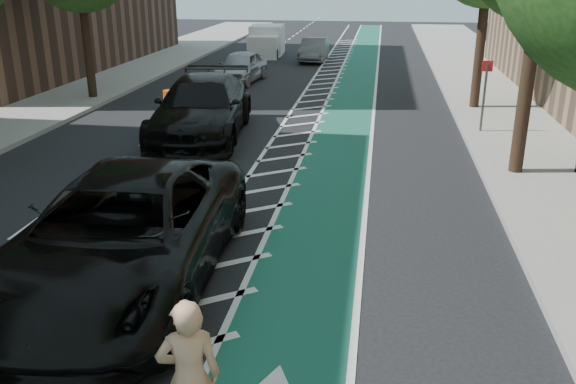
% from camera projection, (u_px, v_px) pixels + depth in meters
% --- Properties ---
extents(ground, '(120.00, 120.00, 0.00)m').
position_uv_depth(ground, '(122.00, 295.00, 10.42)').
color(ground, black).
rests_on(ground, ground).
extents(bike_lane, '(2.00, 90.00, 0.01)m').
position_uv_depth(bike_lane, '(339.00, 145.00, 19.28)').
color(bike_lane, '#17523C').
rests_on(bike_lane, ground).
extents(buffer_strip, '(1.40, 90.00, 0.01)m').
position_uv_depth(buffer_strip, '(292.00, 143.00, 19.49)').
color(buffer_strip, silver).
rests_on(buffer_strip, ground).
extents(sidewalk_right, '(5.00, 90.00, 0.15)m').
position_uv_depth(sidewalk_right, '(555.00, 152.00, 18.34)').
color(sidewalk_right, gray).
rests_on(sidewalk_right, ground).
extents(curb_right, '(0.12, 90.00, 0.16)m').
position_uv_depth(curb_right, '(471.00, 148.00, 18.68)').
color(curb_right, gray).
rests_on(curb_right, ground).
extents(curb_left, '(0.12, 90.00, 0.16)m').
position_uv_depth(curb_left, '(43.00, 131.00, 20.67)').
color(curb_left, gray).
rests_on(curb_left, ground).
extents(sign_post, '(0.35, 0.08, 2.47)m').
position_uv_depth(sign_post, '(484.00, 95.00, 20.03)').
color(sign_post, '#4C4C4C').
rests_on(sign_post, ground).
extents(skateboarder, '(0.81, 0.66, 1.92)m').
position_uv_depth(skateboarder, '(189.00, 378.00, 6.62)').
color(skateboarder, tan).
rests_on(skateboarder, skateboard).
extents(suv_near, '(3.55, 7.17, 1.95)m').
position_uv_depth(suv_near, '(123.00, 234.00, 10.43)').
color(suv_near, black).
rests_on(suv_near, ground).
extents(suv_far, '(3.36, 6.95, 1.95)m').
position_uv_depth(suv_far, '(202.00, 108.00, 19.89)').
color(suv_far, black).
rests_on(suv_far, ground).
extents(car_silver, '(2.22, 4.60, 1.51)m').
position_uv_depth(car_silver, '(241.00, 67.00, 29.88)').
color(car_silver, '#A1A1A6').
rests_on(car_silver, ground).
extents(car_grey, '(1.52, 4.15, 1.36)m').
position_uv_depth(car_grey, '(314.00, 50.00, 36.86)').
color(car_grey, slate).
rests_on(car_grey, ground).
extents(box_truck, '(2.22, 4.53, 1.84)m').
position_uv_depth(box_truck, '(266.00, 42.00, 39.33)').
color(box_truck, white).
rests_on(box_truck, ground).
extents(barrel_a, '(0.69, 0.69, 0.94)m').
position_uv_depth(barrel_a, '(164.00, 138.00, 18.41)').
color(barrel_a, '#F45A0C').
rests_on(barrel_a, ground).
extents(barrel_b, '(0.71, 0.71, 0.97)m').
position_uv_depth(barrel_b, '(171.00, 104.00, 23.05)').
color(barrel_b, '#DF4A0B').
rests_on(barrel_b, ground).
extents(barrel_c, '(0.61, 0.61, 0.83)m').
position_uv_depth(barrel_c, '(208.00, 96.00, 24.83)').
color(barrel_c, '#FF5B0D').
rests_on(barrel_c, ground).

